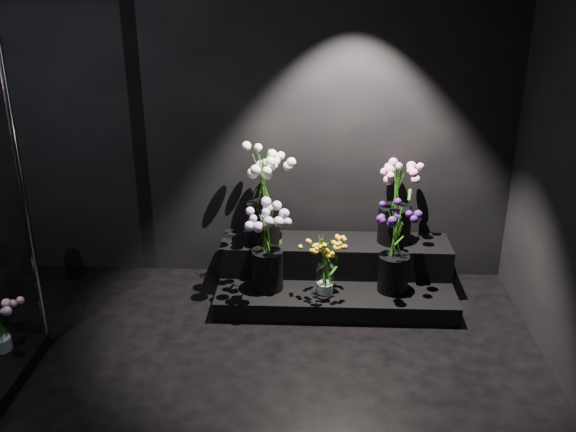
{
  "coord_description": "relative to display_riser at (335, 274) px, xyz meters",
  "views": [
    {
      "loc": [
        0.42,
        -2.95,
        2.54
      ],
      "look_at": [
        0.24,
        1.2,
        0.84
      ],
      "focal_mm": 40.0,
      "sensor_mm": 36.0,
      "label": 1
    }
  ],
  "objects": [
    {
      "name": "wall_back",
      "position": [
        -0.59,
        0.37,
        1.23
      ],
      "size": [
        4.0,
        0.0,
        4.0
      ],
      "primitive_type": "plane",
      "rotation": [
        1.57,
        0.0,
        0.0
      ],
      "color": "black",
      "rests_on": "floor"
    },
    {
      "name": "floor",
      "position": [
        -0.59,
        -1.63,
        -0.17
      ],
      "size": [
        4.0,
        4.0,
        0.0
      ],
      "primitive_type": "plane",
      "color": "black",
      "rests_on": "ground"
    },
    {
      "name": "bouquet_pink_roses",
      "position": [
        0.46,
        0.13,
        0.61
      ],
      "size": [
        0.39,
        0.39,
        0.66
      ],
      "rotation": [
        0.0,
        0.0,
        0.03
      ],
      "color": "black",
      "rests_on": "display_riser"
    },
    {
      "name": "bouquet_cream_roses",
      "position": [
        -0.57,
        0.08,
        0.67
      ],
      "size": [
        0.45,
        0.45,
        0.75
      ],
      "rotation": [
        0.0,
        0.0,
        0.17
      ],
      "color": "black",
      "rests_on": "display_riser"
    },
    {
      "name": "display_riser",
      "position": [
        0.0,
        0.0,
        0.0
      ],
      "size": [
        1.83,
        0.81,
        0.41
      ],
      "color": "black",
      "rests_on": "floor"
    },
    {
      "name": "bouquet_lilac",
      "position": [
        -0.52,
        -0.23,
        0.37
      ],
      "size": [
        0.38,
        0.38,
        0.66
      ],
      "rotation": [
        0.0,
        0.0,
        -0.01
      ],
      "color": "black",
      "rests_on": "display_riser"
    },
    {
      "name": "bouquet_purple",
      "position": [
        0.43,
        -0.22,
        0.35
      ],
      "size": [
        0.39,
        0.39,
        0.66
      ],
      "rotation": [
        0.0,
        0.0,
        -0.26
      ],
      "color": "black",
      "rests_on": "display_riser"
    },
    {
      "name": "bouquet_orange_bells",
      "position": [
        -0.08,
        -0.28,
        0.23
      ],
      "size": [
        0.3,
        0.3,
        0.47
      ],
      "rotation": [
        0.0,
        0.0,
        -0.12
      ],
      "color": "white",
      "rests_on": "display_riser"
    }
  ]
}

